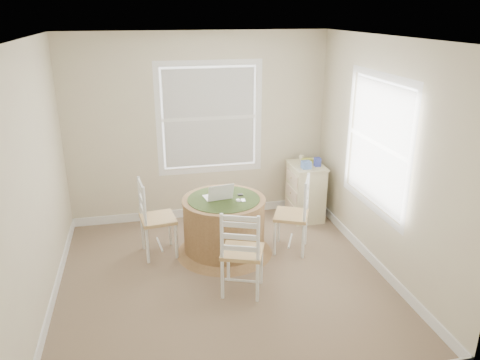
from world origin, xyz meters
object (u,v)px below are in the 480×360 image
object	(u,v)px
round_table	(224,223)
chair_near	(242,251)
chair_left	(158,218)
corner_chest	(305,191)
chair_right	(291,215)
laptop	(218,196)

from	to	relation	value
round_table	chair_near	size ratio (longest dim) A/B	1.25
chair_left	corner_chest	distance (m)	2.21
chair_left	chair_near	bearing A→B (deg)	-148.37
chair_left	round_table	bearing A→B (deg)	-107.37
chair_near	chair_left	bearing A→B (deg)	-29.94
chair_near	chair_right	distance (m)	1.10
chair_near	chair_right	world-z (taller)	same
chair_left	corner_chest	world-z (taller)	chair_left
chair_near	laptop	world-z (taller)	chair_near
laptop	corner_chest	size ratio (longest dim) A/B	0.44
laptop	chair_left	bearing A→B (deg)	-18.14
round_table	chair_left	distance (m)	0.80
round_table	corner_chest	size ratio (longest dim) A/B	1.48
corner_chest	chair_near	bearing A→B (deg)	-127.91
round_table	corner_chest	bearing A→B (deg)	34.51
chair_right	corner_chest	world-z (taller)	chair_right
chair_left	chair_near	size ratio (longest dim) A/B	1.00
chair_near	corner_chest	size ratio (longest dim) A/B	1.18
chair_near	chair_right	size ratio (longest dim) A/B	1.00
chair_near	laptop	distance (m)	0.95
chair_near	chair_right	xyz separation A→B (m)	(0.79, 0.77, 0.00)
chair_left	chair_near	distance (m)	1.31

